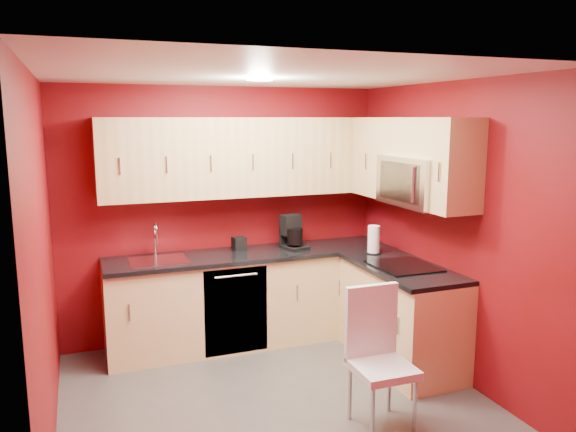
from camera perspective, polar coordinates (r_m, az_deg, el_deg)
floor at (r=4.67m, az=-1.44°, el=-18.12°), size 3.20×3.20×0.00m
ceiling at (r=4.13m, az=-1.59°, el=14.16°), size 3.20×3.20×0.00m
wall_back at (r=5.64m, az=-6.55°, el=0.21°), size 3.20×0.00×3.20m
wall_front at (r=2.91m, az=8.44°, el=-9.13°), size 3.20×0.00×3.20m
wall_left at (r=4.01m, az=-23.70°, el=-4.54°), size 0.00×3.00×3.00m
wall_right at (r=4.98m, az=16.16°, el=-1.41°), size 0.00×3.00×3.00m
base_cabinets_back at (r=5.61m, az=-3.62°, el=-8.39°), size 2.80×0.60×0.87m
base_cabinets_right at (r=5.23m, az=11.38°, el=-9.96°), size 0.60×1.30×0.87m
countertop_back at (r=5.47m, az=-3.62°, el=-3.90°), size 2.80×0.63×0.04m
countertop_right at (r=5.07m, az=11.50°, el=-5.19°), size 0.63×1.27×0.04m
upper_cabinets_back at (r=5.46m, az=-4.17°, el=6.01°), size 2.80×0.35×0.75m
upper_cabinets_right at (r=5.16m, az=11.98°, el=6.30°), size 0.35×1.55×0.75m
microwave at (r=4.96m, az=13.09°, el=3.48°), size 0.42×0.76×0.42m
cooktop at (r=5.03m, az=11.68°, el=-5.01°), size 0.50×0.55×0.01m
sink at (r=5.29m, az=-13.07°, el=-4.02°), size 0.52×0.42×0.35m
dishwasher_front at (r=5.28m, az=-5.30°, el=-9.60°), size 0.60×0.02×0.82m
downlight at (r=4.42m, az=-2.91°, el=13.69°), size 0.20×0.20×0.01m
coffee_maker at (r=5.56m, az=0.69°, el=-1.66°), size 0.27×0.32×0.34m
napkin_holder at (r=5.55m, az=-4.98°, el=-2.81°), size 0.13×0.13×0.13m
paper_towel at (r=5.45m, az=8.70°, el=-2.38°), size 0.18×0.18×0.27m
dining_chair at (r=4.14m, az=9.59°, el=-14.30°), size 0.42×0.43×1.01m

